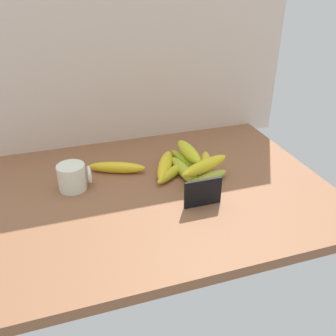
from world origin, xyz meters
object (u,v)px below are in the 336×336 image
at_px(banana_0, 207,178).
at_px(banana_7, 205,166).
at_px(banana_2, 165,165).
at_px(banana_3, 185,172).
at_px(banana_5, 185,161).
at_px(banana_4, 174,171).
at_px(banana_8, 189,152).
at_px(banana_6, 117,167).
at_px(chalkboard_sign, 203,194).
at_px(banana_1, 205,166).
at_px(coffee_mug, 73,177).

relative_size(banana_0, banana_7, 0.82).
xyz_separation_m(banana_2, banana_3, (0.05, -0.06, -0.00)).
bearing_deg(banana_5, banana_4, -135.69).
height_order(banana_4, banana_8, banana_8).
distance_m(banana_3, banana_6, 0.22).
relative_size(banana_0, banana_5, 0.92).
bearing_deg(banana_6, chalkboard_sign, -53.25).
bearing_deg(banana_7, banana_0, -77.26).
bearing_deg(banana_5, banana_1, -51.06).
height_order(chalkboard_sign, banana_3, chalkboard_sign).
relative_size(chalkboard_sign, banana_0, 0.71).
bearing_deg(banana_2, banana_6, 164.92).
distance_m(coffee_mug, banana_7, 0.40).
height_order(chalkboard_sign, banana_1, chalkboard_sign).
distance_m(chalkboard_sign, banana_6, 0.32).
xyz_separation_m(chalkboard_sign, banana_2, (-0.04, 0.22, -0.02)).
relative_size(chalkboard_sign, banana_7, 0.58).
xyz_separation_m(coffee_mug, banana_8, (0.38, 0.03, 0.01)).
bearing_deg(banana_4, chalkboard_sign, -82.18).
height_order(banana_0, banana_2, banana_2).
height_order(banana_1, banana_2, banana_2).
distance_m(banana_3, banana_8, 0.08).
relative_size(chalkboard_sign, banana_6, 0.59).
distance_m(banana_3, banana_7, 0.07).
bearing_deg(banana_2, banana_1, -18.93).
bearing_deg(banana_7, banana_5, 100.80).
bearing_deg(banana_6, banana_5, -5.52).
xyz_separation_m(chalkboard_sign, banana_0, (0.06, 0.11, -0.02)).
xyz_separation_m(banana_1, banana_7, (-0.03, -0.06, 0.04)).
relative_size(banana_5, banana_8, 1.02).
relative_size(coffee_mug, banana_7, 0.52).
relative_size(coffee_mug, banana_1, 0.50).
distance_m(coffee_mug, banana_8, 0.38).
xyz_separation_m(coffee_mug, banana_1, (0.42, -0.03, -0.02)).
bearing_deg(coffee_mug, banana_0, -13.77).
height_order(banana_0, banana_6, same).
bearing_deg(banana_8, banana_5, 139.13).
xyz_separation_m(banana_2, banana_4, (0.02, -0.04, -0.01)).
distance_m(banana_5, banana_7, 0.13).
distance_m(coffee_mug, banana_4, 0.32).
height_order(coffee_mug, banana_0, coffee_mug).
xyz_separation_m(banana_1, banana_2, (-0.13, 0.04, 0.00)).
bearing_deg(coffee_mug, banana_7, -12.27).
height_order(chalkboard_sign, banana_7, chalkboard_sign).
relative_size(chalkboard_sign, banana_2, 0.57).
bearing_deg(banana_5, coffee_mug, -174.65).
bearing_deg(banana_1, banana_3, -169.21).
distance_m(banana_0, banana_7, 0.04).
height_order(banana_2, banana_4, banana_2).
xyz_separation_m(banana_0, banana_5, (-0.03, 0.13, -0.00)).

